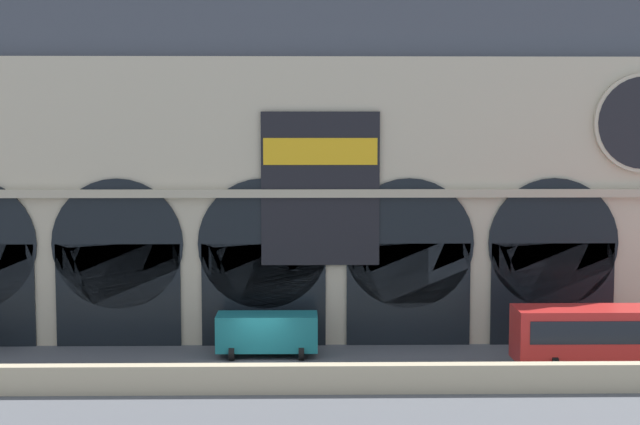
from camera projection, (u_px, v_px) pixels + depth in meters
ground_plane at (260, 368)px, 46.07m from camera, size 200.00×200.00×0.00m
quay_parapet_wall at (255, 379)px, 41.74m from camera, size 90.00×0.70×1.29m
station_building at (266, 175)px, 52.85m from camera, size 48.53×5.71×18.68m
van_center at (267, 332)px, 48.47m from camera, size 5.20×2.48×2.20m
bus_east at (628, 335)px, 45.49m from camera, size 11.00×3.25×3.10m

